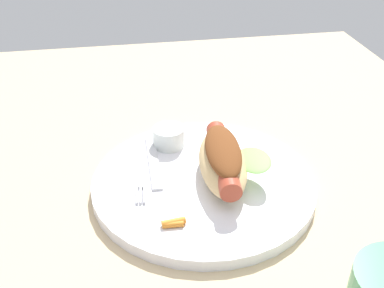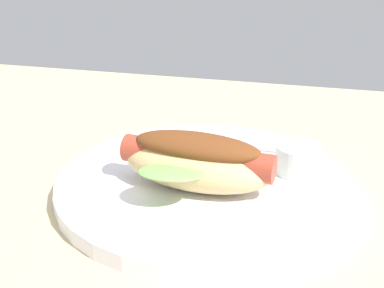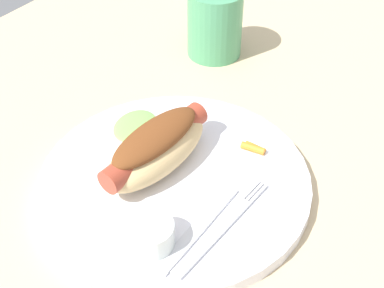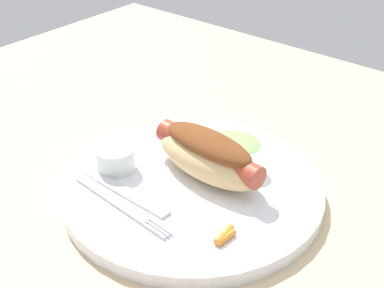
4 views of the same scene
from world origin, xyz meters
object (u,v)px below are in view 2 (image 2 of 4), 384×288
Objects in this scene: fork at (253,148)px; carrot_garnish at (144,145)px; hot_dog at (196,161)px; knife at (260,156)px; plate at (205,184)px; sauce_ramekin at (298,160)px.

carrot_garnish reaches higher than fork.
hot_dog is 1.16× the size of knife.
hot_dog reaches higher than plate.
hot_dog reaches higher than carrot_garnish.
carrot_garnish is (-17.57, 1.78, -1.06)cm from sauce_ramekin.
plate is at bearing 70.27° from fork.
carrot_garnish is at bearing 174.21° from sauce_ramekin.
plate is at bearing -90.48° from hot_dog.
hot_dog is 3.22× the size of sauce_ramekin.
hot_dog is 10.63cm from knife.
sauce_ramekin is at bearing -5.79° from carrot_garnish.
knife is 13.39cm from carrot_garnish.
fork reaches higher than plate.
plate is 9.01cm from fork.
hot_dog reaches higher than sauce_ramekin.
sauce_ramekin is 0.36× the size of knife.
plate is at bearing 53.60° from knife.
knife is 4.48× the size of carrot_garnish.
fork is 2.20cm from knife.
carrot_garnish reaches higher than knife.
plate is 10.13cm from carrot_garnish.
sauce_ramekin is 7.20cm from fork.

